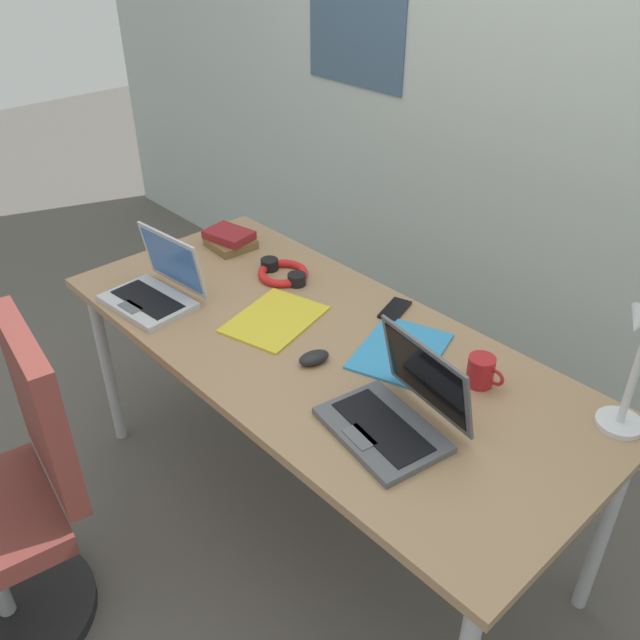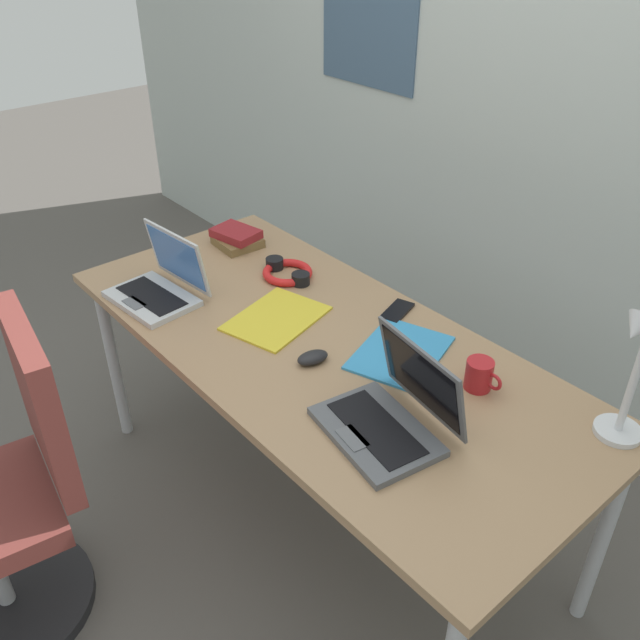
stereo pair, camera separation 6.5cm
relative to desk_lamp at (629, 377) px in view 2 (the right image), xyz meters
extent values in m
plane|color=#56514C|center=(-0.80, -0.28, -0.94)|extent=(12.00, 12.00, 0.00)
cube|color=#B2BCB7|center=(-0.80, 0.82, 0.36)|extent=(6.00, 0.12, 2.60)
cube|color=#9E7A56|center=(-0.80, -0.28, -0.21)|extent=(1.80, 0.80, 0.03)
cylinder|color=#B2B5BA|center=(-1.64, -0.62, -0.58)|extent=(0.04, 0.04, 0.71)
cylinder|color=#B2B5BA|center=(-1.64, 0.06, -0.58)|extent=(0.04, 0.04, 0.71)
cylinder|color=#B2B5BA|center=(0.04, 0.06, -0.58)|extent=(0.04, 0.04, 0.71)
cylinder|color=silver|center=(0.00, 0.03, -0.19)|extent=(0.12, 0.12, 0.02)
cylinder|color=silver|center=(0.00, 0.03, -0.01)|extent=(0.02, 0.02, 0.34)
cone|color=silver|center=(0.00, -0.05, 0.16)|extent=(0.07, 0.09, 0.09)
cube|color=#515459|center=(-0.40, -0.44, -0.19)|extent=(0.35, 0.27, 0.02)
cube|color=black|center=(-0.40, -0.44, -0.18)|extent=(0.30, 0.17, 0.00)
cube|color=#595B60|center=(-0.41, -0.51, -0.18)|extent=(0.10, 0.06, 0.00)
cube|color=#515459|center=(-0.37, -0.30, -0.07)|extent=(0.32, 0.11, 0.21)
cube|color=black|center=(-0.37, -0.31, -0.07)|extent=(0.29, 0.09, 0.18)
cube|color=#B7BABC|center=(-1.35, -0.55, -0.19)|extent=(0.31, 0.23, 0.02)
cube|color=black|center=(-1.35, -0.55, -0.18)|extent=(0.27, 0.14, 0.00)
cube|color=#595B60|center=(-1.34, -0.61, -0.18)|extent=(0.09, 0.05, 0.00)
cube|color=#B7BABC|center=(-1.36, -0.43, -0.08)|extent=(0.30, 0.07, 0.20)
cube|color=#3F72BF|center=(-1.36, -0.44, -0.08)|extent=(0.27, 0.05, 0.17)
ellipsoid|color=black|center=(-0.74, -0.36, -0.18)|extent=(0.08, 0.11, 0.03)
cube|color=black|center=(-0.76, 0.02, -0.19)|extent=(0.10, 0.15, 0.01)
torus|color=red|center=(-1.19, -0.10, -0.18)|extent=(0.18, 0.18, 0.03)
cylinder|color=black|center=(-1.26, -0.10, -0.18)|extent=(0.06, 0.06, 0.04)
cylinder|color=black|center=(-1.11, -0.10, -0.18)|extent=(0.06, 0.06, 0.04)
cube|color=brown|center=(-1.50, -0.09, -0.18)|extent=(0.17, 0.16, 0.03)
cube|color=maroon|center=(-1.51, -0.09, -0.15)|extent=(0.19, 0.15, 0.03)
cube|color=gold|center=(-0.99, -0.30, -0.19)|extent=(0.30, 0.36, 0.01)
cube|color=#338CC6|center=(-0.60, -0.13, -0.19)|extent=(0.32, 0.37, 0.01)
cylinder|color=#B21E23|center=(-0.35, -0.09, -0.15)|extent=(0.08, 0.08, 0.09)
torus|color=#B21E23|center=(-0.30, -0.09, -0.15)|extent=(0.05, 0.01, 0.05)
cylinder|color=black|center=(-1.13, -1.28, -0.92)|extent=(0.52, 0.52, 0.04)
cube|color=brown|center=(-1.10, -1.03, -0.21)|extent=(0.42, 0.12, 0.48)
camera|label=1|loc=(0.43, -1.42, 0.97)|focal=37.61mm
camera|label=2|loc=(0.47, -1.37, 0.97)|focal=37.61mm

